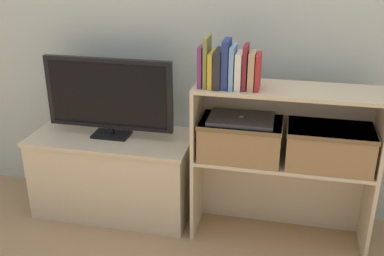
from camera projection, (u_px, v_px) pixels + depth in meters
ground_plane at (186, 239)px, 2.61m from camera, size 16.00×16.00×0.00m
wall_back at (204, 17)px, 2.58m from camera, size 10.00×0.05×2.40m
tv_stand at (114, 173)px, 2.82m from camera, size 0.98×0.46×0.51m
tv at (109, 96)px, 2.62m from camera, size 0.77×0.14×0.48m
bookshelf_lower_tier at (280, 183)px, 2.59m from camera, size 0.97×0.31×0.50m
bookshelf_upper_tier at (287, 110)px, 2.41m from camera, size 0.97×0.31×0.41m
book_plum at (202, 66)px, 2.31m from camera, size 0.02×0.14×0.21m
book_olive at (207, 62)px, 2.29m from camera, size 0.02×0.14×0.26m
book_mustard at (212, 69)px, 2.30m from camera, size 0.02×0.16×0.18m
book_charcoal at (219, 68)px, 2.29m from camera, size 0.04×0.16×0.19m
book_navy at (226, 64)px, 2.28m from camera, size 0.03×0.14×0.25m
book_skyblue at (233, 67)px, 2.27m from camera, size 0.02×0.15×0.22m
book_ivory at (239, 71)px, 2.27m from camera, size 0.03×0.15×0.18m
book_maroon at (245, 67)px, 2.26m from camera, size 0.02×0.12×0.23m
book_tan at (252, 71)px, 2.26m from camera, size 0.03×0.14×0.19m
book_crimson at (258, 72)px, 2.25m from camera, size 0.02×0.13×0.18m
storage_basket_left at (240, 137)px, 2.45m from camera, size 0.44×0.28×0.21m
storage_basket_right at (329, 145)px, 2.35m from camera, size 0.44×0.28×0.21m
laptop at (241, 119)px, 2.41m from camera, size 0.35×0.24×0.02m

